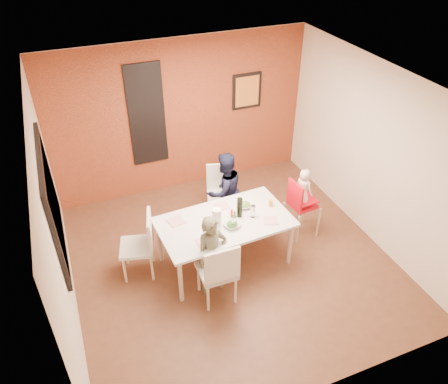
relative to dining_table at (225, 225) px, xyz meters
name	(u,v)px	position (x,y,z in m)	size (l,w,h in m)	color
ground	(231,260)	(0.11, -0.02, -0.70)	(4.50, 4.50, 0.00)	brown
ceiling	(234,88)	(0.11, -0.02, 2.00)	(4.50, 4.50, 0.02)	white
wall_back	(182,117)	(0.11, 2.23, 0.65)	(4.50, 0.02, 2.70)	beige
wall_front	(326,312)	(0.11, -2.27, 0.65)	(4.50, 0.02, 2.70)	beige
wall_left	(55,226)	(-2.14, -0.02, 0.65)	(0.02, 4.50, 2.70)	beige
wall_right	(373,154)	(2.36, -0.02, 0.65)	(0.02, 4.50, 2.70)	beige
brick_accent_wall	(182,117)	(0.11, 2.21, 0.65)	(4.50, 0.02, 2.70)	maroon
picture_window_frame	(52,202)	(-2.11, 0.18, 0.85)	(0.05, 1.70, 1.30)	black
picture_window_pane	(53,202)	(-2.10, 0.18, 0.85)	(0.02, 1.55, 1.15)	black
glassblock_strip	(147,115)	(-0.49, 2.20, 0.80)	(0.55, 0.03, 1.70)	silver
glassblock_surround	(147,115)	(-0.49, 2.19, 0.80)	(0.60, 0.03, 1.76)	black
art_print_frame	(247,91)	(1.31, 2.19, 0.95)	(0.54, 0.03, 0.64)	black
art_print_canvas	(247,91)	(1.31, 2.18, 0.95)	(0.44, 0.01, 0.54)	orange
dining_table	(225,225)	(0.00, 0.00, 0.00)	(1.90, 1.13, 0.77)	silver
chair_near	(219,271)	(-0.35, -0.67, -0.14)	(0.47, 0.47, 1.01)	beige
chair_far	(220,189)	(0.36, 1.07, -0.18)	(0.54, 0.54, 0.94)	white
chair_left	(143,242)	(-1.13, 0.24, -0.15)	(0.56, 0.56, 0.99)	white
high_chair	(300,203)	(1.31, 0.15, -0.09)	(0.47, 0.47, 1.02)	red
child_near	(212,256)	(-0.35, -0.42, -0.09)	(0.44, 0.29, 1.22)	brown
child_far	(224,191)	(0.33, 0.83, -0.04)	(0.64, 0.50, 1.31)	black
toddler	(304,187)	(1.34, 0.16, 0.20)	(0.29, 0.19, 0.60)	white
plate_near_left	(205,242)	(-0.41, -0.31, 0.07)	(0.20, 0.20, 0.01)	white
plate_far_mid	(222,206)	(0.09, 0.33, 0.07)	(0.20, 0.20, 0.01)	white
plate_near_right	(271,220)	(0.60, -0.24, 0.07)	(0.19, 0.19, 0.01)	white
plate_far_left	(176,221)	(-0.63, 0.24, 0.07)	(0.22, 0.22, 0.01)	white
salad_bowl_a	(232,225)	(0.05, -0.15, 0.10)	(0.22, 0.22, 0.05)	white
salad_bowl_b	(245,205)	(0.40, 0.20, 0.10)	(0.23, 0.23, 0.06)	white
wine_bottle	(240,208)	(0.24, 0.03, 0.22)	(0.08, 0.08, 0.30)	black
wine_glass_a	(234,222)	(0.06, -0.19, 0.17)	(0.07, 0.07, 0.20)	white
wine_glass_b	(253,211)	(0.40, -0.06, 0.16)	(0.07, 0.07, 0.19)	white
paper_towel_roll	(217,218)	(-0.14, -0.05, 0.21)	(0.12, 0.12, 0.28)	white
condiment_red	(232,213)	(0.12, 0.04, 0.13)	(0.03, 0.03, 0.13)	red
condiment_green	(238,212)	(0.21, 0.02, 0.14)	(0.04, 0.04, 0.15)	#367226
condiment_brown	(235,215)	(0.15, -0.01, 0.13)	(0.03, 0.03, 0.13)	brown
sippy_cup	(271,203)	(0.75, 0.07, 0.12)	(0.06, 0.06, 0.11)	orange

